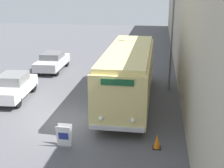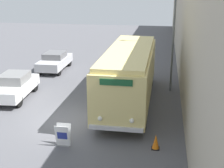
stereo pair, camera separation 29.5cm
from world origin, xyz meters
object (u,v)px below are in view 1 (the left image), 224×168
Objects in this scene: streetlamp at (173,20)px; parked_car_near at (13,86)px; vintage_bus at (128,73)px; sign_board at (64,136)px; traffic_cone at (157,141)px; parked_car_mid at (52,61)px.

parked_car_near is at bearing -162.15° from streetlamp.
vintage_bus reaches higher than sign_board.
parked_car_near reaches higher than traffic_cone.
streetlamp is at bearing 85.07° from traffic_cone.
traffic_cone is at bearing -94.93° from streetlamp.
streetlamp reaches higher than sign_board.
parked_car_mid is (-4.66, 12.07, 0.29)m from sign_board.
vintage_bus reaches higher than traffic_cone.
sign_board is 1.48× the size of traffic_cone.
sign_board reaches higher than traffic_cone.
sign_board is (-2.21, -5.77, -1.36)m from vintage_bus.
parked_car_near reaches higher than parked_car_mid.
parked_car_near is (-9.53, -3.07, -3.86)m from streetlamp.
sign_board is at bearing -51.84° from parked_car_near.
vintage_bus is 4.56m from streetlamp.
parked_car_near is at bearing -175.92° from vintage_bus.
vintage_bus is 2.29× the size of parked_car_near.
parked_car_near is 0.98× the size of parked_car_mid.
sign_board is 4.04m from traffic_cone.
vintage_bus is at bearing 108.54° from traffic_cone.
parked_car_mid is (-9.36, 3.73, -3.89)m from streetlamp.
parked_car_near is at bearing -92.92° from parked_car_mid.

